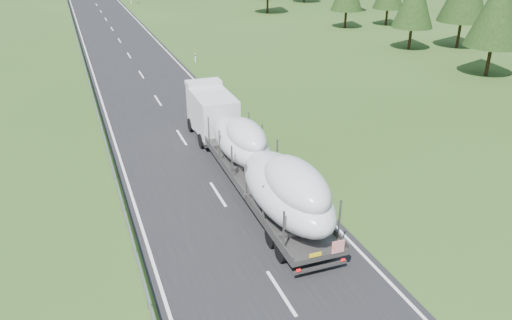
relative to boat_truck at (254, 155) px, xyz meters
name	(u,v)px	position (x,y,z in m)	size (l,w,h in m)	color
ground	(218,194)	(-2.13, 0.18, -2.22)	(400.00, 400.00, 0.00)	#2A4717
boat_truck	(254,155)	(0.00, 0.00, 0.00)	(3.33, 19.76, 4.13)	silver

